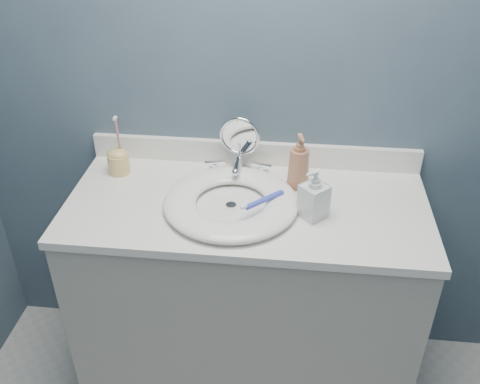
# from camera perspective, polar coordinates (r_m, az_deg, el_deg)

# --- Properties ---
(back_wall) EXTENTS (2.20, 0.02, 2.40)m
(back_wall) POSITION_cam_1_polar(r_m,az_deg,el_deg) (1.89, 1.65, 11.65)
(back_wall) COLOR #435264
(back_wall) RESTS_ON ground
(vanity_cabinet) EXTENTS (1.20, 0.55, 0.85)m
(vanity_cabinet) POSITION_cam_1_polar(r_m,az_deg,el_deg) (2.09, 0.65, -11.49)
(vanity_cabinet) COLOR #ACA79E
(vanity_cabinet) RESTS_ON ground
(countertop) EXTENTS (1.22, 0.57, 0.03)m
(countertop) POSITION_cam_1_polar(r_m,az_deg,el_deg) (1.81, 0.74, -1.51)
(countertop) COLOR white
(countertop) RESTS_ON vanity_cabinet
(backsplash) EXTENTS (1.22, 0.02, 0.09)m
(backsplash) POSITION_cam_1_polar(r_m,az_deg,el_deg) (2.00, 1.50, 4.17)
(backsplash) COLOR white
(backsplash) RESTS_ON countertop
(basin) EXTENTS (0.45, 0.45, 0.04)m
(basin) POSITION_cam_1_polar(r_m,az_deg,el_deg) (1.77, -0.97, -1.05)
(basin) COLOR white
(basin) RESTS_ON countertop
(drain) EXTENTS (0.04, 0.04, 0.01)m
(drain) POSITION_cam_1_polar(r_m,az_deg,el_deg) (1.78, -0.96, -1.45)
(drain) COLOR silver
(drain) RESTS_ON countertop
(faucet) EXTENTS (0.25, 0.13, 0.07)m
(faucet) POSITION_cam_1_polar(r_m,az_deg,el_deg) (1.93, -0.24, 2.43)
(faucet) COLOR silver
(faucet) RESTS_ON countertop
(makeup_mirror) EXTENTS (0.15, 0.08, 0.22)m
(makeup_mirror) POSITION_cam_1_polar(r_m,az_deg,el_deg) (1.91, -0.04, 5.30)
(makeup_mirror) COLOR silver
(makeup_mirror) RESTS_ON countertop
(soap_bottle_amber) EXTENTS (0.09, 0.09, 0.20)m
(soap_bottle_amber) POSITION_cam_1_polar(r_m,az_deg,el_deg) (1.84, 6.30, 3.25)
(soap_bottle_amber) COLOR #A76A4B
(soap_bottle_amber) RESTS_ON countertop
(soap_bottle_clear) EXTENTS (0.11, 0.11, 0.17)m
(soap_bottle_clear) POSITION_cam_1_polar(r_m,az_deg,el_deg) (1.70, 7.93, -0.17)
(soap_bottle_clear) COLOR silver
(soap_bottle_clear) RESTS_ON countertop
(toothbrush_holder) EXTENTS (0.08, 0.08, 0.23)m
(toothbrush_holder) POSITION_cam_1_polar(r_m,az_deg,el_deg) (1.99, -12.85, 3.34)
(toothbrush_holder) COLOR #DABC6D
(toothbrush_holder) RESTS_ON countertop
(toothbrush_lying) EXTENTS (0.14, 0.13, 0.02)m
(toothbrush_lying) POSITION_cam_1_polar(r_m,az_deg,el_deg) (1.73, 2.43, -0.91)
(toothbrush_lying) COLOR blue
(toothbrush_lying) RESTS_ON basin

